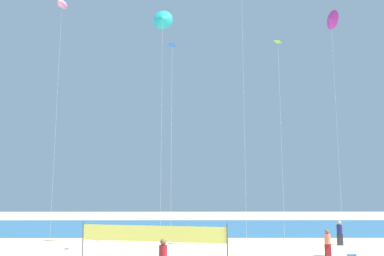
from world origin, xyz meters
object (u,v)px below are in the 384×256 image
object	(u,v)px
kite_blue_diamond	(172,50)
volleyball_net	(152,235)
kite_magenta_delta	(331,20)
kite_lime_diamond	(278,48)
kite_pink_inflatable	(62,4)
beachgoer_navy_shirt	(340,232)
beachgoer_coral_shirt	(328,242)
kite_cyan_delta	(163,19)
beachgoer_maroon_shirt	(163,256)

from	to	relation	value
kite_blue_diamond	volleyball_net	bearing A→B (deg)	-107.74
kite_magenta_delta	kite_lime_diamond	size ratio (longest dim) A/B	1.23
kite_blue_diamond	kite_pink_inflatable	world-z (taller)	kite_pink_inflatable
kite_blue_diamond	beachgoer_navy_shirt	bearing A→B (deg)	20.58
beachgoer_coral_shirt	kite_lime_diamond	world-z (taller)	kite_lime_diamond
beachgoer_coral_shirt	kite_cyan_delta	xyz separation A→B (m)	(-11.14, 3.94, 16.96)
beachgoer_maroon_shirt	kite_blue_diamond	bearing A→B (deg)	35.96
beachgoer_maroon_shirt	kite_magenta_delta	bearing A→B (deg)	-13.06
kite_lime_diamond	kite_blue_diamond	size ratio (longest dim) A/B	1.08
kite_lime_diamond	kite_pink_inflatable	bearing A→B (deg)	161.35
beachgoer_coral_shirt	volleyball_net	xyz separation A→B (m)	(-11.11, -2.81, 0.75)
kite_pink_inflatable	beachgoer_coral_shirt	bearing A→B (deg)	-22.88
kite_magenta_delta	kite_cyan_delta	bearing A→B (deg)	-175.25
kite_lime_diamond	kite_pink_inflatable	size ratio (longest dim) A/B	0.71
beachgoer_maroon_shirt	kite_pink_inflatable	world-z (taller)	kite_pink_inflatable
kite_blue_diamond	kite_pink_inflatable	distance (m)	15.88
beachgoer_maroon_shirt	beachgoer_coral_shirt	xyz separation A→B (m)	(10.27, 6.01, -0.08)
kite_pink_inflatable	kite_magenta_delta	bearing A→B (deg)	-8.92
beachgoer_maroon_shirt	kite_pink_inflatable	xyz separation A→B (m)	(-10.75, 14.88, 20.51)
kite_magenta_delta	volleyball_net	bearing A→B (deg)	-150.59
beachgoer_navy_shirt	volleyball_net	distance (m)	15.77
kite_magenta_delta	kite_lime_diamond	world-z (taller)	kite_magenta_delta
beachgoer_maroon_shirt	kite_pink_inflatable	size ratio (longest dim) A/B	0.08
beachgoer_coral_shirt	volleyball_net	bearing A→B (deg)	-24.48
beachgoer_coral_shirt	volleyball_net	distance (m)	11.48
volleyball_net	kite_cyan_delta	world-z (taller)	kite_cyan_delta
beachgoer_navy_shirt	kite_pink_inflatable	size ratio (longest dim) A/B	0.08
volleyball_net	kite_cyan_delta	size ratio (longest dim) A/B	0.46
beachgoer_navy_shirt	kite_pink_inflatable	bearing A→B (deg)	136.74
kite_magenta_delta	kite_blue_diamond	size ratio (longest dim) A/B	1.33
beachgoer_maroon_shirt	kite_blue_diamond	world-z (taller)	kite_blue_diamond
kite_cyan_delta	beachgoer_navy_shirt	bearing A→B (deg)	4.09
kite_lime_diamond	kite_blue_diamond	distance (m)	8.41
beachgoer_coral_shirt	kite_magenta_delta	xyz separation A→B (m)	(2.93, 5.11, 17.44)
beachgoer_navy_shirt	kite_lime_diamond	size ratio (longest dim) A/B	0.12
beachgoer_navy_shirt	kite_blue_diamond	size ratio (longest dim) A/B	0.13
beachgoer_coral_shirt	kite_pink_inflatable	xyz separation A→B (m)	(-21.01, 8.87, 20.59)
volleyball_net	kite_blue_diamond	xyz separation A→B (m)	(0.94, 2.93, 12.23)
beachgoer_navy_shirt	kite_pink_inflatable	distance (m)	31.54
beachgoer_coral_shirt	kite_blue_diamond	bearing A→B (deg)	-39.33
kite_magenta_delta	kite_cyan_delta	xyz separation A→B (m)	(-14.08, -1.17, -0.48)
beachgoer_navy_shirt	kite_lime_diamond	world-z (taller)	kite_lime_diamond
kite_blue_diamond	kite_pink_inflatable	xyz separation A→B (m)	(-10.84, 8.75, 7.61)
kite_blue_diamond	kite_cyan_delta	distance (m)	5.60
beachgoer_navy_shirt	kite_cyan_delta	xyz separation A→B (m)	(-13.77, -0.99, 16.87)
volleyball_net	kite_magenta_delta	xyz separation A→B (m)	(14.04, 7.91, 16.70)
volleyball_net	kite_cyan_delta	distance (m)	17.56
beachgoer_coral_shirt	kite_blue_diamond	distance (m)	16.49
beachgoer_navy_shirt	volleyball_net	world-z (taller)	volleyball_net
beachgoer_maroon_shirt	beachgoer_coral_shirt	size ratio (longest dim) A/B	1.09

